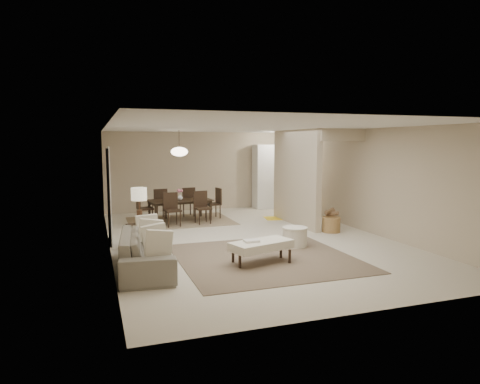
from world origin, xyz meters
name	(u,v)px	position (x,y,z in m)	size (l,w,h in m)	color
floor	(248,238)	(0.00, 0.00, 0.00)	(9.00, 9.00, 0.00)	beige
ceiling	(248,127)	(0.00, 0.00, 2.50)	(9.00, 9.00, 0.00)	white
back_wall	(200,171)	(0.00, 4.50, 1.25)	(6.00, 6.00, 0.00)	#BEAB8F
left_wall	(108,188)	(-3.00, 0.00, 1.25)	(9.00, 9.00, 0.00)	#BEAB8F
right_wall	(362,180)	(3.00, 0.00, 1.25)	(9.00, 9.00, 0.00)	#BEAB8F
partition	(296,177)	(1.80, 1.25, 1.25)	(0.15, 2.50, 2.50)	#BEAB8F
doorway	(109,196)	(-2.97, 0.60, 1.02)	(0.04, 0.90, 2.04)	black
pantry_cabinet	(271,176)	(2.35, 4.15, 1.05)	(1.20, 0.55, 2.10)	white
flush_light	(282,133)	(2.30, 3.20, 2.46)	(0.44, 0.44, 0.05)	white
living_rug	(265,258)	(-0.26, -1.67, 0.01)	(3.20, 3.20, 0.01)	brown
sofa	(147,251)	(-2.45, -1.67, 0.32)	(0.86, 2.20, 0.64)	gray
ottoman_bench	(261,246)	(-0.46, -1.97, 0.33)	(1.24, 0.82, 0.41)	white
side_table	(140,236)	(-2.40, -0.07, 0.24)	(0.44, 0.44, 0.49)	black
table_lamp	(139,197)	(-2.40, -0.07, 1.05)	(0.32, 0.32, 0.76)	#49301F
round_pouf	(295,237)	(0.66, -1.05, 0.21)	(0.53, 0.53, 0.41)	white
wicker_basket	(331,225)	(2.16, 0.00, 0.18)	(0.43, 0.43, 0.37)	brown
dining_rug	(180,221)	(-1.03, 2.64, 0.01)	(2.80, 2.10, 0.01)	#7D6E4E
dining_table	(180,211)	(-1.03, 2.64, 0.30)	(1.69, 0.94, 0.59)	black
dining_chairs	(180,206)	(-1.03, 2.64, 0.44)	(2.37, 1.82, 0.87)	black
vase	(180,197)	(-1.03, 2.64, 0.67)	(0.15, 0.15, 0.16)	white
yellow_mat	(282,218)	(1.84, 2.14, 0.01)	(1.00, 0.61, 0.01)	yellow
pendant_light	(179,152)	(-1.03, 2.64, 1.92)	(0.46, 0.46, 0.71)	#49301F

